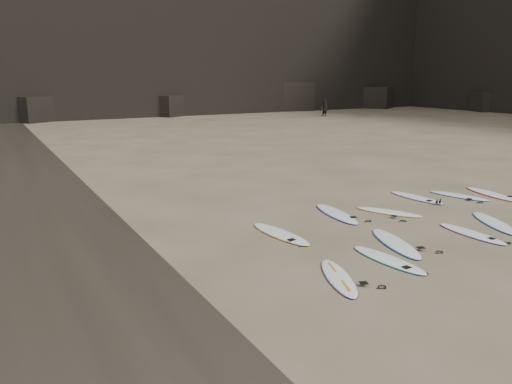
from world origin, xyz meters
TOP-DOWN VIEW (x-y plane):
  - ground at (0.00, 0.00)m, footprint 240.00×240.00m
  - surfboard_0 at (-3.86, -1.03)m, footprint 1.37×2.34m
  - surfboard_1 at (-2.04, -0.75)m, footprint 0.72×2.43m
  - surfboard_2 at (-0.95, 0.11)m, footprint 1.41×2.72m
  - surfboard_3 at (1.65, -0.36)m, footprint 0.62×2.35m
  - surfboard_4 at (3.20, 0.00)m, footprint 1.68×2.58m
  - surfboard_5 at (-3.33, 2.39)m, footprint 0.88×2.63m
  - surfboard_6 at (-0.52, 3.33)m, footprint 1.09×2.75m
  - surfboard_7 at (1.20, 2.63)m, footprint 1.58×2.30m
  - surfboard_8 at (3.58, 3.63)m, footprint 0.77×2.51m
  - surfboard_9 at (5.24, 3.04)m, footprint 1.19×2.41m
  - surfboard_10 at (6.60, 2.60)m, footprint 1.07×2.66m
  - person_a at (25.27, 38.39)m, footprint 0.59×0.72m
  - person_b at (23.21, 35.85)m, footprint 0.87×0.99m

SIDE VIEW (x-z plane):
  - ground at x=0.00m, z-range 0.00..0.00m
  - surfboard_0 at x=-3.86m, z-range 0.00..0.08m
  - surfboard_7 at x=1.20m, z-range 0.00..0.08m
  - surfboard_3 at x=1.65m, z-range 0.00..0.08m
  - surfboard_9 at x=5.24m, z-range 0.00..0.08m
  - surfboard_1 at x=-2.04m, z-range 0.00..0.09m
  - surfboard_8 at x=3.58m, z-range 0.00..0.09m
  - surfboard_4 at x=3.20m, z-range 0.00..0.09m
  - surfboard_5 at x=-3.33m, z-range 0.00..0.09m
  - surfboard_10 at x=6.60m, z-range 0.00..0.09m
  - surfboard_2 at x=-0.95m, z-range 0.00..0.10m
  - surfboard_6 at x=-0.52m, z-range 0.00..0.10m
  - person_a at x=25.27m, z-range 0.00..1.69m
  - person_b at x=23.21m, z-range 0.00..1.70m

